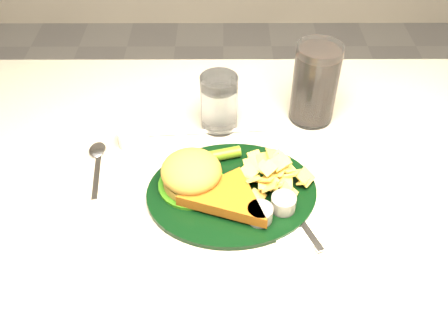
% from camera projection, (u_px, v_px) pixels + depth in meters
% --- Properties ---
extents(table, '(1.20, 0.80, 0.75)m').
position_uv_depth(table, '(225.00, 313.00, 1.06)').
color(table, '#ACA59B').
rests_on(table, ground).
extents(dinner_plate, '(0.29, 0.25, 0.06)m').
position_uv_depth(dinner_plate, '(232.00, 180.00, 0.78)').
color(dinner_plate, black).
rests_on(dinner_plate, table).
extents(water_glass, '(0.08, 0.08, 0.11)m').
position_uv_depth(water_glass, '(219.00, 103.00, 0.89)').
color(water_glass, white).
rests_on(water_glass, table).
extents(cola_glass, '(0.08, 0.08, 0.15)m').
position_uv_depth(cola_glass, '(315.00, 84.00, 0.89)').
color(cola_glass, black).
rests_on(cola_glass, table).
extents(fork_napkin, '(0.17, 0.19, 0.01)m').
position_uv_depth(fork_napkin, '(301.00, 218.00, 0.76)').
color(fork_napkin, silver).
rests_on(fork_napkin, table).
extents(spoon, '(0.05, 0.14, 0.01)m').
position_uv_depth(spoon, '(96.00, 177.00, 0.82)').
color(spoon, white).
rests_on(spoon, table).
extents(ramekin, '(0.06, 0.06, 0.03)m').
position_uv_depth(ramekin, '(131.00, 137.00, 0.88)').
color(ramekin, silver).
rests_on(ramekin, table).
extents(wrapped_straw, '(0.23, 0.09, 0.01)m').
position_uv_depth(wrapped_straw, '(212.00, 131.00, 0.91)').
color(wrapped_straw, white).
rests_on(wrapped_straw, table).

